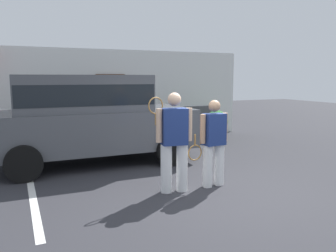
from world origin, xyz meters
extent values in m
plane|color=#2D2D33|center=(0.00, 0.00, 0.00)|extent=(40.00, 40.00, 0.00)
cube|color=silver|center=(-2.92, 1.50, 0.00)|extent=(0.12, 4.40, 0.01)
cube|color=white|center=(0.00, 5.80, 1.43)|extent=(8.49, 0.30, 2.86)
cube|color=#4C4C51|center=(0.00, 5.60, 0.50)|extent=(7.13, 0.10, 1.00)
cube|color=brown|center=(-0.36, 5.58, 1.05)|extent=(0.90, 0.06, 2.10)
cube|color=#4C4F54|center=(-1.45, 3.04, 0.80)|extent=(4.63, 1.96, 0.90)
cube|color=#4C4F54|center=(-1.70, 3.04, 1.65)|extent=(2.92, 1.80, 0.80)
cube|color=black|center=(-1.70, 3.04, 1.63)|extent=(2.87, 1.82, 0.44)
cylinder|color=black|center=(0.11, 3.96, 0.36)|extent=(0.72, 0.27, 0.72)
cylinder|color=black|center=(0.08, 2.06, 0.36)|extent=(0.72, 0.27, 0.72)
cylinder|color=black|center=(-2.99, 4.01, 0.36)|extent=(0.72, 0.27, 0.72)
cylinder|color=black|center=(-3.02, 2.11, 0.36)|extent=(0.72, 0.27, 0.72)
cylinder|color=white|center=(-0.48, 0.38, 0.42)|extent=(0.20, 0.20, 0.84)
cylinder|color=white|center=(-0.76, 0.42, 0.42)|extent=(0.20, 0.20, 0.84)
cube|color=navy|center=(-0.62, 0.40, 1.16)|extent=(0.47, 0.33, 0.63)
sphere|color=beige|center=(-0.62, 0.40, 1.63)|extent=(0.23, 0.23, 0.23)
cylinder|color=beige|center=(-0.36, 0.36, 1.19)|extent=(0.11, 0.11, 0.57)
cylinder|color=beige|center=(-0.89, 0.44, 1.19)|extent=(0.11, 0.11, 0.57)
torus|color=olive|center=(-0.93, 0.49, 1.52)|extent=(0.29, 0.07, 0.29)
cylinder|color=olive|center=(-0.93, 0.49, 1.29)|extent=(0.03, 0.03, 0.20)
cylinder|color=white|center=(0.31, 0.41, 0.39)|extent=(0.18, 0.18, 0.77)
cylinder|color=white|center=(0.05, 0.39, 0.39)|extent=(0.18, 0.18, 0.77)
cube|color=navy|center=(0.18, 0.40, 1.06)|extent=(0.41, 0.28, 0.58)
sphere|color=tan|center=(0.18, 0.40, 1.49)|extent=(0.21, 0.21, 0.21)
cylinder|color=tan|center=(0.42, 0.42, 1.08)|extent=(0.10, 0.10, 0.53)
cylinder|color=tan|center=(-0.07, 0.38, 1.08)|extent=(0.10, 0.10, 0.53)
torus|color=olive|center=(-0.20, 0.42, 0.66)|extent=(0.37, 0.05, 0.37)
cylinder|color=olive|center=(-0.20, 0.42, 0.89)|extent=(0.03, 0.03, 0.20)
cylinder|color=brown|center=(1.91, 4.41, 0.11)|extent=(0.36, 0.36, 0.22)
sphere|color=#4C8C38|center=(1.91, 4.41, 0.45)|extent=(0.55, 0.55, 0.55)
cylinder|color=brown|center=(2.78, 4.42, 0.14)|extent=(0.47, 0.47, 0.28)
sphere|color=#387F33|center=(2.78, 4.42, 0.59)|extent=(0.72, 0.72, 0.72)
camera|label=1|loc=(-3.12, -4.88, 2.00)|focal=36.70mm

